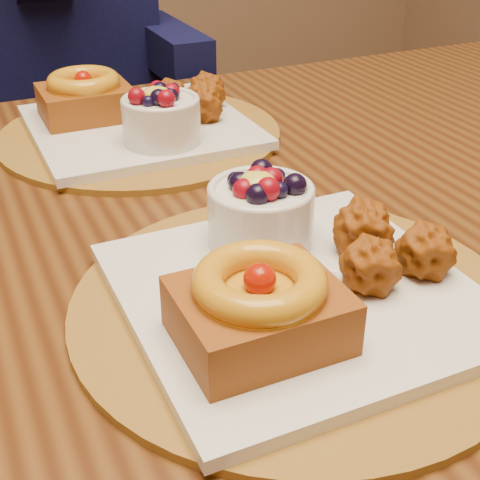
% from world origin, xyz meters
% --- Properties ---
extents(dining_table, '(1.60, 0.90, 0.76)m').
position_xyz_m(dining_table, '(0.06, 0.09, 0.68)').
color(dining_table, '#3B1C0A').
rests_on(dining_table, ground).
extents(place_setting_near, '(0.38, 0.38, 0.09)m').
position_xyz_m(place_setting_near, '(0.05, -0.13, 0.78)').
color(place_setting_near, brown).
rests_on(place_setting_near, dining_table).
extents(place_setting_far, '(0.38, 0.38, 0.09)m').
position_xyz_m(place_setting_far, '(0.05, 0.30, 0.78)').
color(place_setting_far, brown).
rests_on(place_setting_far, dining_table).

